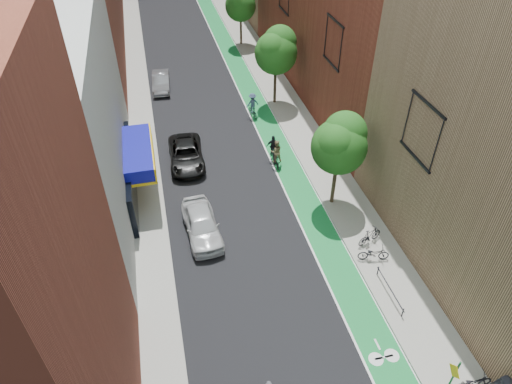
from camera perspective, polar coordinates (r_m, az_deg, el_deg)
ground at (r=22.63m, az=4.92°, el=-19.84°), size 160.00×160.00×0.00m
bike_lane at (r=42.48m, az=-0.54°, el=12.03°), size 2.00×68.00×0.01m
sidewalk_left at (r=41.62m, az=-14.30°, el=10.28°), size 2.00×68.00×0.15m
sidewalk_right at (r=43.02m, az=2.78°, el=12.46°), size 3.00×68.00×0.15m
building_left_white at (r=28.95m, az=-25.07°, el=7.80°), size 8.00×20.00×12.00m
tree_near at (r=27.47m, az=10.47°, el=6.09°), size 3.40×3.36×6.42m
tree_mid at (r=39.09m, az=2.57°, el=17.38°), size 3.55×3.53×6.74m
tree_far at (r=52.08m, az=-1.92°, el=22.53°), size 3.30×3.25×6.21m
sign_pole at (r=21.40m, az=23.20°, el=-20.81°), size 0.13×0.71×3.00m
parked_car_white at (r=27.28m, az=-6.82°, el=-4.02°), size 2.20×4.86×1.62m
parked_car_black at (r=33.34m, az=-8.72°, el=4.66°), size 2.59×5.28×1.44m
parked_car_silver at (r=44.18m, az=-11.79°, el=13.35°), size 1.85×4.44×1.43m
cyclist_lane_near at (r=32.59m, az=2.54°, el=4.62°), size 0.86×1.60×2.07m
cyclist_lane_mid at (r=33.27m, az=2.19°, el=5.11°), size 1.03×1.83×2.01m
cyclist_lane_far at (r=38.62m, az=-0.43°, el=10.69°), size 1.24×1.65×2.09m
parked_bike_near at (r=23.16m, az=25.45°, el=-20.71°), size 1.87×0.70×0.97m
parked_bike_mid at (r=27.40m, az=14.04°, el=-5.33°), size 1.78×1.04×1.03m
parked_bike_far at (r=26.51m, az=14.49°, el=-7.45°), size 1.85×0.99×0.92m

